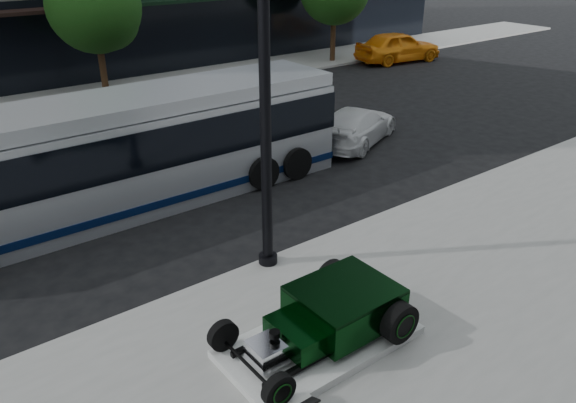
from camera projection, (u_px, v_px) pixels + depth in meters
ground at (258, 215)px, 14.52m from camera, size 120.00×120.00×0.00m
sidewalk_far at (77, 98)px, 24.52m from camera, size 70.00×4.00×0.12m
street_trees at (97, 9)px, 22.88m from camera, size 29.80×3.80×5.70m
display_plinth at (319, 342)px, 9.72m from camera, size 3.40×1.80×0.15m
hot_rod at (335, 311)px, 9.69m from camera, size 3.22×2.00×0.81m
lamppost at (265, 109)px, 10.72m from camera, size 0.41×0.41×7.41m
transit_bus at (126, 152)px, 14.45m from camera, size 12.12×2.88×2.92m
white_sedan at (356, 126)px, 19.21m from camera, size 4.61×3.34×1.24m
yellow_taxi at (398, 47)px, 31.24m from camera, size 5.20×2.71×1.69m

